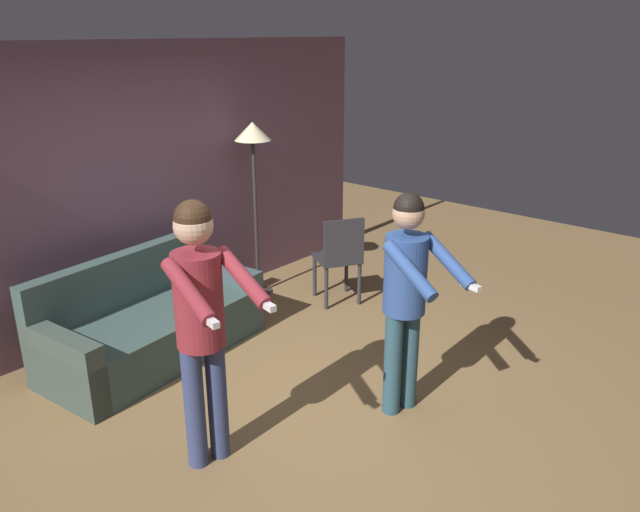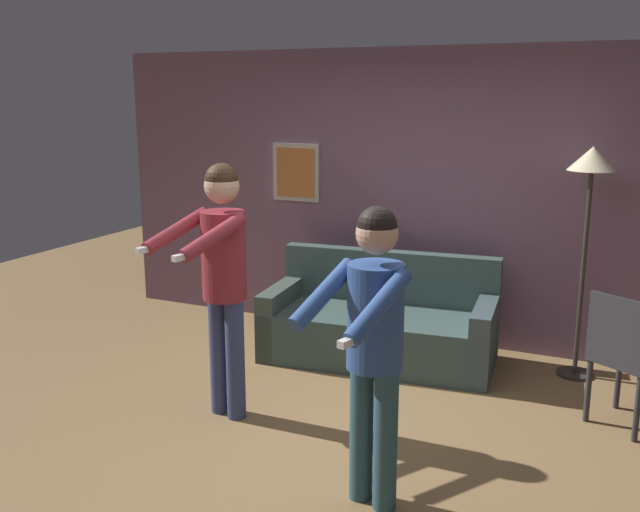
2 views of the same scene
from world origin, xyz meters
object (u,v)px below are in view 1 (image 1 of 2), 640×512
at_px(torchiere_lamp, 253,150).
at_px(person_standing_left, 201,311).
at_px(couch, 151,326).
at_px(dining_chair_distant, 340,255).
at_px(person_standing_right, 407,286).

height_order(torchiere_lamp, person_standing_left, torchiere_lamp).
distance_m(couch, person_standing_left, 1.79).
relative_size(torchiere_lamp, dining_chair_distant, 1.96).
distance_m(person_standing_right, dining_chair_distant, 2.02).
height_order(couch, person_standing_left, person_standing_left).
relative_size(person_standing_left, person_standing_right, 1.07).
xyz_separation_m(torchiere_lamp, dining_chair_distant, (0.35, -0.84, -1.02)).
bearing_deg(couch, person_standing_left, -112.01).
height_order(couch, torchiere_lamp, torchiere_lamp).
bearing_deg(dining_chair_distant, couch, 164.03).
height_order(person_standing_right, dining_chair_distant, person_standing_right).
xyz_separation_m(person_standing_left, person_standing_right, (1.31, -0.61, -0.08)).
distance_m(person_standing_left, person_standing_right, 1.45).
distance_m(person_standing_left, dining_chair_distant, 2.73).
xyz_separation_m(torchiere_lamp, person_standing_left, (-2.15, -1.78, -0.47)).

